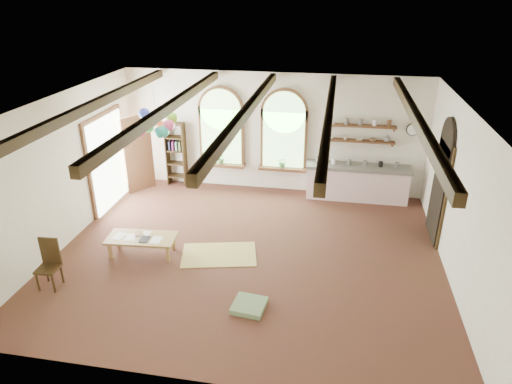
% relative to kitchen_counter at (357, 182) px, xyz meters
% --- Properties ---
extents(floor, '(8.00, 8.00, 0.00)m').
position_rel_kitchen_counter_xyz_m(floor, '(-2.30, -3.20, -0.48)').
color(floor, '#512A21').
rests_on(floor, ground).
extents(ceiling_beams, '(6.20, 6.80, 0.18)m').
position_rel_kitchen_counter_xyz_m(ceiling_beams, '(-2.30, -3.20, 2.62)').
color(ceiling_beams, '#362511').
rests_on(ceiling_beams, ceiling).
extents(window_left, '(1.30, 0.28, 2.20)m').
position_rel_kitchen_counter_xyz_m(window_left, '(-3.70, 0.23, 1.16)').
color(window_left, brown).
rests_on(window_left, floor).
extents(window_right, '(1.30, 0.28, 2.20)m').
position_rel_kitchen_counter_xyz_m(window_right, '(-2.00, 0.23, 1.16)').
color(window_right, brown).
rests_on(window_right, floor).
extents(left_doorway, '(0.10, 1.90, 2.50)m').
position_rel_kitchen_counter_xyz_m(left_doorway, '(-6.25, -1.40, 0.67)').
color(left_doorway, brown).
rests_on(left_doorway, floor).
extents(right_doorway, '(0.10, 1.30, 2.40)m').
position_rel_kitchen_counter_xyz_m(right_doorway, '(1.65, -1.70, 0.62)').
color(right_doorway, black).
rests_on(right_doorway, floor).
extents(kitchen_counter, '(2.68, 0.62, 0.94)m').
position_rel_kitchen_counter_xyz_m(kitchen_counter, '(0.00, 0.00, 0.00)').
color(kitchen_counter, white).
rests_on(kitchen_counter, floor).
extents(wall_shelf_lower, '(1.70, 0.24, 0.04)m').
position_rel_kitchen_counter_xyz_m(wall_shelf_lower, '(0.00, 0.18, 1.07)').
color(wall_shelf_lower, brown).
rests_on(wall_shelf_lower, wall_back).
extents(wall_shelf_upper, '(1.70, 0.24, 0.04)m').
position_rel_kitchen_counter_xyz_m(wall_shelf_upper, '(0.00, 0.18, 1.47)').
color(wall_shelf_upper, brown).
rests_on(wall_shelf_upper, wall_back).
extents(wall_clock, '(0.32, 0.04, 0.32)m').
position_rel_kitchen_counter_xyz_m(wall_clock, '(1.25, 0.25, 1.42)').
color(wall_clock, black).
rests_on(wall_clock, wall_back).
extents(bookshelf, '(0.53, 0.32, 1.80)m').
position_rel_kitchen_counter_xyz_m(bookshelf, '(-5.00, 0.12, 0.42)').
color(bookshelf, '#362511').
rests_on(bookshelf, floor).
extents(coffee_table, '(1.47, 0.77, 0.41)m').
position_rel_kitchen_counter_xyz_m(coffee_table, '(-4.50, -3.60, -0.12)').
color(coffee_table, tan).
rests_on(coffee_table, floor).
extents(side_chair, '(0.40, 0.40, 0.96)m').
position_rel_kitchen_counter_xyz_m(side_chair, '(-5.75, -4.98, -0.20)').
color(side_chair, '#362511').
rests_on(side_chair, floor).
extents(floor_mat, '(1.73, 1.28, 0.02)m').
position_rel_kitchen_counter_xyz_m(floor_mat, '(-2.90, -3.37, -0.47)').
color(floor_mat, tan).
rests_on(floor_mat, floor).
extents(floor_cushion, '(0.62, 0.62, 0.10)m').
position_rel_kitchen_counter_xyz_m(floor_cushion, '(-1.94, -4.96, -0.43)').
color(floor_cushion, '#6C865C').
rests_on(floor_cushion, floor).
extents(water_jug_a, '(0.28, 0.28, 0.55)m').
position_rel_kitchen_counter_xyz_m(water_jug_a, '(1.18, -0.00, -0.24)').
color(water_jug_a, '#5689B8').
rests_on(water_jug_a, floor).
extents(water_jug_b, '(0.32, 0.32, 0.63)m').
position_rel_kitchen_counter_xyz_m(water_jug_b, '(1.15, -0.00, -0.21)').
color(water_jug_b, '#5689B8').
rests_on(water_jug_b, floor).
extents(balloon_cluster, '(0.93, 0.97, 1.16)m').
position_rel_kitchen_counter_xyz_m(balloon_cluster, '(-4.71, -1.77, 1.86)').
color(balloon_cluster, white).
rests_on(balloon_cluster, floor).
extents(table_book, '(0.24, 0.28, 0.02)m').
position_rel_kitchen_counter_xyz_m(table_book, '(-4.67, -3.52, -0.06)').
color(table_book, olive).
rests_on(table_book, coffee_table).
extents(tablet, '(0.20, 0.28, 0.01)m').
position_rel_kitchen_counter_xyz_m(tablet, '(-4.39, -3.68, -0.06)').
color(tablet, black).
rests_on(tablet, coffee_table).
extents(potted_plant_left, '(0.27, 0.23, 0.30)m').
position_rel_kitchen_counter_xyz_m(potted_plant_left, '(-3.70, 0.12, 0.37)').
color(potted_plant_left, '#598C4C').
rests_on(potted_plant_left, window_left).
extents(potted_plant_right, '(0.27, 0.23, 0.30)m').
position_rel_kitchen_counter_xyz_m(potted_plant_right, '(-2.00, 0.12, 0.37)').
color(potted_plant_right, '#598C4C').
rests_on(potted_plant_right, window_right).
extents(shelf_cup_a, '(0.12, 0.10, 0.10)m').
position_rel_kitchen_counter_xyz_m(shelf_cup_a, '(-0.75, 0.18, 1.14)').
color(shelf_cup_a, white).
rests_on(shelf_cup_a, wall_shelf_lower).
extents(shelf_cup_b, '(0.10, 0.10, 0.09)m').
position_rel_kitchen_counter_xyz_m(shelf_cup_b, '(-0.40, 0.18, 1.14)').
color(shelf_cup_b, beige).
rests_on(shelf_cup_b, wall_shelf_lower).
extents(shelf_bowl_a, '(0.22, 0.22, 0.05)m').
position_rel_kitchen_counter_xyz_m(shelf_bowl_a, '(-0.05, 0.18, 1.12)').
color(shelf_bowl_a, beige).
rests_on(shelf_bowl_a, wall_shelf_lower).
extents(shelf_bowl_b, '(0.20, 0.20, 0.06)m').
position_rel_kitchen_counter_xyz_m(shelf_bowl_b, '(0.30, 0.18, 1.12)').
color(shelf_bowl_b, '#8C664C').
rests_on(shelf_bowl_b, wall_shelf_lower).
extents(shelf_vase, '(0.18, 0.18, 0.19)m').
position_rel_kitchen_counter_xyz_m(shelf_vase, '(0.65, 0.18, 1.19)').
color(shelf_vase, slate).
rests_on(shelf_vase, wall_shelf_lower).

